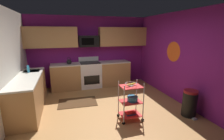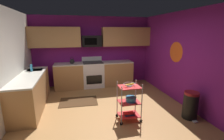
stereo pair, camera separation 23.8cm
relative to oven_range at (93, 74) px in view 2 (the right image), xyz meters
name	(u,v)px [view 2 (the right image)]	position (x,y,z in m)	size (l,w,h in m)	color
floor	(106,112)	(0.06, -2.10, -0.50)	(4.40, 4.80, 0.04)	#A87542
wall_back	(93,51)	(0.06, 0.33, 0.82)	(4.52, 0.06, 2.60)	#751970
wall_left	(2,68)	(-2.17, -2.10, 0.82)	(0.06, 4.80, 2.60)	silver
wall_right	(185,59)	(2.29, -2.10, 0.82)	(0.06, 4.80, 2.60)	#751970
wall_flower_decal	(176,52)	(2.26, -1.72, 0.97)	(0.60, 0.60, 0.00)	#E5591E
counter_run	(72,80)	(-0.77, -0.60, -0.01)	(3.65, 2.78, 0.92)	#B27F4C
oven_range	(93,74)	(0.00, 0.00, 0.00)	(0.76, 0.65, 1.10)	white
upper_cabinets	(94,37)	(0.08, 0.13, 1.37)	(4.40, 0.33, 0.70)	#B27F4C
microwave	(92,41)	(0.00, 0.10, 1.22)	(0.70, 0.39, 0.40)	black
rolling_cart	(129,102)	(0.51, -2.60, -0.03)	(0.54, 0.39, 0.91)	silver
fruit_bowl	(129,84)	(0.51, -2.60, 0.40)	(0.27, 0.27, 0.07)	silver
mixing_bowl_large	(131,99)	(0.55, -2.60, 0.04)	(0.25, 0.25, 0.11)	#338CBF
book_stack	(129,113)	(0.51, -2.60, -0.32)	(0.25, 0.20, 0.05)	#1E4C8C
kettle	(72,61)	(-0.74, 0.00, 0.52)	(0.21, 0.18, 0.26)	black
dish_soap_bottle	(31,68)	(-1.88, -0.93, 0.54)	(0.06, 0.06, 0.20)	#2D8CBF
trash_can	(190,105)	(1.96, -2.88, -0.15)	(0.34, 0.42, 0.66)	black
floor_rug	(79,101)	(-0.61, -1.31, -0.47)	(1.10, 0.70, 0.01)	#472D19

